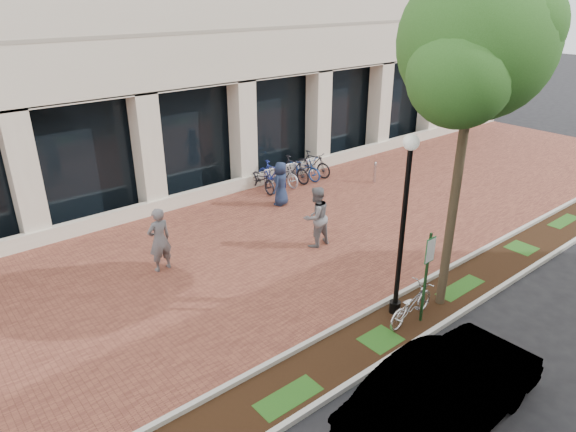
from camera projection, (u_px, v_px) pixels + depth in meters
ground at (282, 240)px, 16.32m from camera, size 120.00×120.00×0.00m
brick_plaza at (282, 240)px, 16.32m from camera, size 40.00×9.00×0.01m
planting_strip at (415, 313)px, 12.61m from camera, size 40.00×1.50×0.01m
curb_plaza_side at (392, 299)px, 13.12m from camera, size 40.00×0.12×0.12m
curb_street_side at (441, 326)px, 12.06m from camera, size 40.00×0.12×0.12m
parking_sign at (428, 266)px, 11.73m from camera, size 0.34×0.07×2.35m
lamppost at (404, 218)px, 11.65m from camera, size 0.36×0.36×4.50m
street_tree at (475, 52)px, 10.64m from camera, size 3.92×3.27×7.97m
locked_bicycle at (411, 304)px, 12.20m from camera, size 1.75×0.76×0.89m
pedestrian_left at (159, 240)px, 14.24m from camera, size 0.71×0.49×1.88m
pedestrian_mid at (316, 217)px, 15.62m from camera, size 0.94×0.73×1.92m
pedestrian_right at (281, 184)px, 18.71m from camera, size 0.94×0.80×1.64m
bollard at (375, 172)px, 21.05m from camera, size 0.12×0.12×0.88m
bike_rack_cluster at (288, 171)px, 20.93m from camera, size 3.55×1.92×1.07m
sedan_near_curb at (446, 392)px, 9.13m from camera, size 4.54×1.73×1.48m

